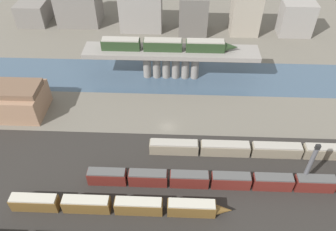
{
  "coord_description": "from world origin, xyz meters",
  "views": [
    {
      "loc": [
        2.68,
        -66.58,
        65.0
      ],
      "look_at": [
        0.0,
        0.22,
        4.18
      ],
      "focal_mm": 35.0,
      "sensor_mm": 36.0,
      "label": 1
    }
  ],
  "objects": [
    {
      "name": "ground_plane",
      "position": [
        0.0,
        0.0,
        0.0
      ],
      "size": [
        400.0,
        400.0,
        0.0
      ],
      "primitive_type": "plane",
      "color": "#666056"
    },
    {
      "name": "railbed_yard",
      "position": [
        0.0,
        -24.0,
        0.0
      ],
      "size": [
        280.0,
        42.0,
        0.01
      ],
      "primitive_type": "cube",
      "color": "#282623",
      "rests_on": "ground"
    },
    {
      "name": "river_water",
      "position": [
        0.0,
        24.45,
        0.0
      ],
      "size": [
        320.0,
        19.12,
        0.01
      ],
      "primitive_type": "cube",
      "color": "#3D5166",
      "rests_on": "ground"
    },
    {
      "name": "bridge",
      "position": [
        0.0,
        24.45,
        7.96
      ],
      "size": [
        56.01,
        8.48,
        10.45
      ],
      "color": "gray",
      "rests_on": "ground"
    },
    {
      "name": "train_on_bridge",
      "position": [
        -0.91,
        24.45,
        12.2
      ],
      "size": [
        43.04,
        3.19,
        3.59
      ],
      "color": "#23381E",
      "rests_on": "bridge"
    },
    {
      "name": "train_yard_mid",
      "position": [
        -10.01,
        -27.14,
        1.9
      ],
      "size": [
        48.92,
        2.61,
        3.87
      ],
      "color": "brown",
      "rests_on": "ground"
    },
    {
      "name": "train_yard_far",
      "position": [
        16.47,
        -19.52,
        1.99
      ],
      "size": [
        70.82,
        2.61,
        4.03
      ],
      "color": "#5B1E19",
      "rests_on": "ground"
    },
    {
      "name": "train_yard_outer",
      "position": [
        23.19,
        -9.26,
        1.78
      ],
      "size": [
        56.65,
        2.75,
        3.64
      ],
      "color": "gray",
      "rests_on": "ground"
    },
    {
      "name": "warehouse_building",
      "position": [
        -47.11,
        4.91,
        4.48
      ],
      "size": [
        21.27,
        12.37,
        9.42
      ],
      "color": "#937056",
      "rests_on": "ground"
    },
    {
      "name": "signal_tower",
      "position": [
        32.81,
        -18.19,
        6.66
      ],
      "size": [
        1.0,
        0.97,
        13.59
      ],
      "color": "#4C4C51",
      "rests_on": "ground"
    },
    {
      "name": "city_block_far_left",
      "position": [
        -59.26,
        62.99,
        4.45
      ],
      "size": [
        11.72,
        13.82,
        8.9
      ],
      "primitive_type": "cube",
      "color": "slate",
      "rests_on": "ground"
    },
    {
      "name": "city_block_left",
      "position": [
        -39.75,
        63.51,
        9.43
      ],
      "size": [
        17.07,
        13.6,
        18.85
      ],
      "primitive_type": "cube",
      "color": "slate",
      "rests_on": "ground"
    },
    {
      "name": "city_block_center",
      "position": [
        -13.2,
        58.26,
        8.56
      ],
      "size": [
        16.75,
        9.38,
        17.12
      ],
      "primitive_type": "cube",
      "color": "gray",
      "rests_on": "ground"
    },
    {
      "name": "city_block_right",
      "position": [
        7.74,
        56.56,
        7.72
      ],
      "size": [
        11.12,
        11.21,
        15.44
      ],
      "primitive_type": "cube",
      "color": "#605B56",
      "rests_on": "ground"
    },
    {
      "name": "city_block_far_right",
      "position": [
        28.34,
        57.15,
        7.88
      ],
      "size": [
        11.05,
        9.85,
        15.76
      ],
      "primitive_type": "cube",
      "color": "gray",
      "rests_on": "ground"
    },
    {
      "name": "city_block_tall",
      "position": [
        48.39,
        56.35,
        6.52
      ],
      "size": [
        12.81,
        8.07,
        13.05
      ],
      "primitive_type": "cube",
      "color": "gray",
      "rests_on": "ground"
    }
  ]
}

